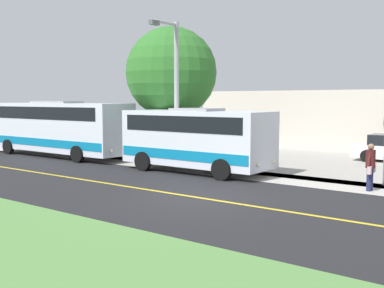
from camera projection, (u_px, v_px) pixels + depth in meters
The scene contains 11 objects.
ground_plane at pixel (196, 198), 15.61m from camera, with size 120.00×120.00×0.00m, color #548442.
road_surface at pixel (196, 197), 15.61m from camera, with size 8.00×100.00×0.01m, color black.
sidewalk at pixel (267, 177), 19.77m from camera, with size 2.40×100.00×0.01m, color #B2ADA3.
parking_lot_surface at pixel (384, 164), 23.75m from camera, with size 14.00×36.00×0.01m, color #9E9991.
road_centre_line at pixel (196, 197), 15.61m from camera, with size 0.16×100.00×0.00m, color gold.
shuttle_bus_front at pixel (197, 137), 21.07m from camera, with size 2.80×7.16×2.93m.
transit_bus_rear at pixel (57, 126), 26.98m from camera, with size 2.66×10.53×3.24m.
pedestrian_with_bags at pixel (370, 165), 16.70m from camera, with size 0.72×0.34×1.73m.
street_light_pole at pixel (175, 87), 21.98m from camera, with size 1.97×0.24×7.01m.
tree_curbside at pixel (171, 73), 25.27m from camera, with size 5.01×5.01×7.31m.
commercial_building at pixel (358, 118), 33.20m from camera, with size 10.00×20.33×3.94m, color beige.
Camera 1 is at (12.44, 9.02, 3.32)m, focal length 42.95 mm.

